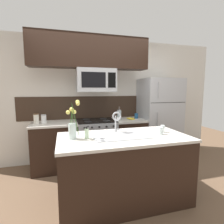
{
  "coord_description": "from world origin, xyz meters",
  "views": [
    {
      "loc": [
        -0.62,
        -2.52,
        1.53
      ],
      "look_at": [
        0.16,
        0.27,
        1.16
      ],
      "focal_mm": 28.0,
      "sensor_mm": 36.0,
      "label": 1
    }
  ],
  "objects": [
    {
      "name": "splash_band",
      "position": [
        0.0,
        1.22,
        1.15
      ],
      "size": [
        3.05,
        0.01,
        0.48
      ],
      "primitive_type": "cube",
      "color": "#332319",
      "rests_on": "rear_partition"
    },
    {
      "name": "coffee_tin",
      "position": [
        0.9,
        0.95,
        0.97
      ],
      "size": [
        0.08,
        0.08,
        0.11
      ],
      "primitive_type": "cylinder",
      "color": "#1E5184",
      "rests_on": "back_counter_right"
    },
    {
      "name": "island_counter",
      "position": [
        0.15,
        -0.35,
        0.46
      ],
      "size": [
        1.74,
        0.9,
        0.91
      ],
      "color": "black",
      "rests_on": "ground"
    },
    {
      "name": "back_counter_left",
      "position": [
        -0.8,
        0.9,
        0.46
      ],
      "size": [
        0.86,
        0.65,
        0.91
      ],
      "color": "black",
      "rests_on": "ground"
    },
    {
      "name": "storage_jar_tall",
      "position": [
        -1.11,
        0.89,
        1.0
      ],
      "size": [
        0.1,
        0.1,
        0.19
      ],
      "color": "silver",
      "rests_on": "back_counter_left"
    },
    {
      "name": "kitchen_sink",
      "position": [
        0.11,
        -0.35,
        0.84
      ],
      "size": [
        0.76,
        0.44,
        0.16
      ],
      "color": "#ADAFB5",
      "rests_on": "island_counter"
    },
    {
      "name": "banana_bunch",
      "position": [
        0.73,
        0.84,
        0.93
      ],
      "size": [
        0.19,
        0.13,
        0.07
      ],
      "color": "yellow",
      "rests_on": "back_counter_right"
    },
    {
      "name": "flower_vase",
      "position": [
        -0.52,
        -0.31,
        1.06
      ],
      "size": [
        0.18,
        0.15,
        0.49
      ],
      "color": "silver",
      "rests_on": "island_counter"
    },
    {
      "name": "rear_partition",
      "position": [
        0.3,
        1.28,
        1.3
      ],
      "size": [
        5.2,
        0.1,
        2.6
      ],
      "primitive_type": "cube",
      "color": "silver",
      "rests_on": "ground"
    },
    {
      "name": "ground_plane",
      "position": [
        0.0,
        0.0,
        0.0
      ],
      "size": [
        10.0,
        10.0,
        0.0
      ],
      "primitive_type": "plane",
      "color": "brown"
    },
    {
      "name": "sink_faucet",
      "position": [
        0.11,
        -0.13,
        1.11
      ],
      "size": [
        0.14,
        0.14,
        0.31
      ],
      "color": "#B7BABF",
      "rests_on": "island_counter"
    },
    {
      "name": "microwave",
      "position": [
        0.0,
        0.88,
        1.71
      ],
      "size": [
        0.74,
        0.4,
        0.44
      ],
      "color": "#A8AAAF"
    },
    {
      "name": "back_counter_right",
      "position": [
        0.69,
        0.9,
        0.46
      ],
      "size": [
        0.66,
        0.65,
        0.91
      ],
      "color": "black",
      "rests_on": "ground"
    },
    {
      "name": "refrigerator",
      "position": [
        1.42,
        0.92,
        0.88
      ],
      "size": [
        0.83,
        0.74,
        1.77
      ],
      "color": "#A8AAAF",
      "rests_on": "ground"
    },
    {
      "name": "upper_cabinet_band",
      "position": [
        -0.1,
        0.85,
        2.23
      ],
      "size": [
        2.22,
        0.34,
        0.6
      ],
      "primitive_type": "cube",
      "color": "black"
    },
    {
      "name": "stove_range",
      "position": [
        0.0,
        0.9,
        0.46
      ],
      "size": [
        0.76,
        0.64,
        0.93
      ],
      "color": "#A8AAAF",
      "rests_on": "ground"
    },
    {
      "name": "drinking_glass",
      "position": [
        0.67,
        -0.41,
        0.96
      ],
      "size": [
        0.07,
        0.07,
        0.1
      ],
      "color": "silver",
      "rests_on": "island_counter"
    },
    {
      "name": "french_press",
      "position": [
        0.51,
        0.96,
        1.01
      ],
      "size": [
        0.09,
        0.09,
        0.27
      ],
      "color": "silver",
      "rests_on": "back_counter_right"
    },
    {
      "name": "spare_glass",
      "position": [
        0.77,
        -0.31,
        0.96
      ],
      "size": [
        0.06,
        0.06,
        0.11
      ],
      "color": "silver",
      "rests_on": "island_counter"
    },
    {
      "name": "dish_soap_bottle",
      "position": [
        -0.35,
        -0.35,
        0.98
      ],
      "size": [
        0.06,
        0.05,
        0.16
      ],
      "color": "beige",
      "rests_on": "island_counter"
    },
    {
      "name": "storage_jar_medium",
      "position": [
        -0.98,
        0.89,
        0.99
      ],
      "size": [
        0.09,
        0.09,
        0.16
      ],
      "color": "silver",
      "rests_on": "back_counter_left"
    }
  ]
}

